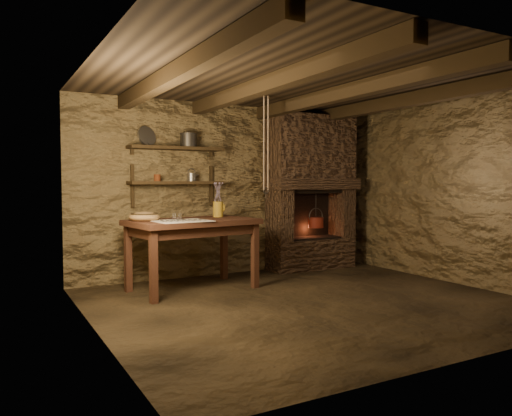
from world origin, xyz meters
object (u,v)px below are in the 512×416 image
wooden_bowl (144,217)px  red_pot (316,222)px  iron_stockpot (188,141)px  stoneware_jug (218,202)px  work_table (193,252)px

wooden_bowl → red_pot: bearing=8.8°
iron_stockpot → wooden_bowl: bearing=-144.5°
wooden_bowl → iron_stockpot: bearing=35.5°
stoneware_jug → red_pot: 1.79m
work_table → red_pot: red_pot is taller
work_table → stoneware_jug: 0.78m
stoneware_jug → iron_stockpot: (-0.25, 0.39, 0.80)m
stoneware_jug → red_pot: stoneware_jug is taller
wooden_bowl → red_pot: (2.75, 0.43, -0.19)m
iron_stockpot → red_pot: bearing=-3.5°
wooden_bowl → iron_stockpot: (0.76, 0.55, 0.95)m
red_pot → work_table: bearing=-167.1°
work_table → wooden_bowl: (-0.57, 0.07, 0.44)m
red_pot → stoneware_jug: bearing=-171.2°
work_table → iron_stockpot: size_ratio=7.29×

